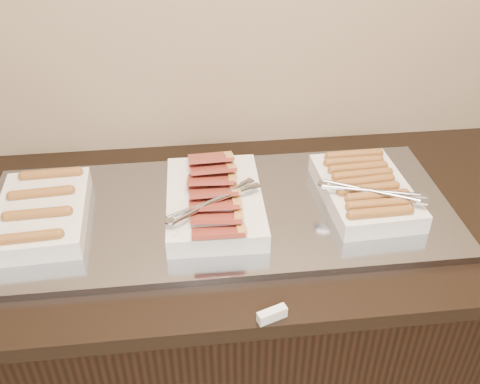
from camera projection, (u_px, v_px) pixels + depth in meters
name	position (u px, v px, depth m)	size (l,w,h in m)	color
counter	(218.00, 330.00, 1.65)	(2.06, 0.76, 0.90)	black
warming_tray	(220.00, 212.00, 1.38)	(1.20, 0.50, 0.02)	#91959E
dish_left	(42.00, 212.00, 1.32)	(0.23, 0.33, 0.07)	white
dish_center	(214.00, 200.00, 1.36)	(0.26, 0.38, 0.09)	white
dish_right	(365.00, 190.00, 1.39)	(0.27, 0.33, 0.08)	white
label_holder	(272.00, 315.00, 1.10)	(0.06, 0.02, 0.03)	white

